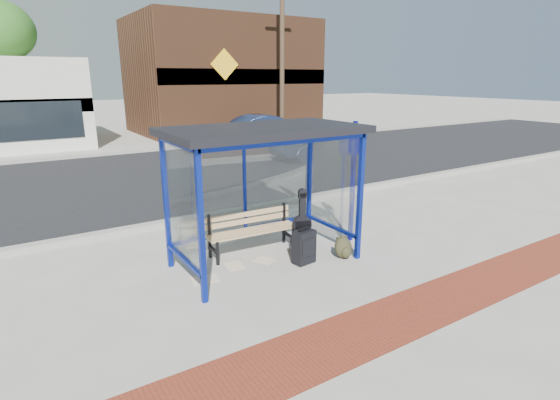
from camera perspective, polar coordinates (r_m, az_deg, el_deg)
ground at (r=7.92m, az=-1.86°, el=-8.09°), size 120.00×120.00×0.00m
brick_paver_strip at (r=6.09m, az=11.32°, el=-16.30°), size 60.00×1.00×0.01m
curb_near at (r=10.34m, az=-10.13°, el=-2.17°), size 60.00×0.25×0.12m
street_asphalt at (r=15.05m, az=-17.68°, el=2.77°), size 60.00×10.00×0.00m
curb_far at (r=19.93m, az=-21.64°, el=5.63°), size 60.00×0.25×0.12m
far_sidewalk at (r=21.79m, az=-22.64°, el=6.16°), size 60.00×4.00×0.01m
bus_shelter at (r=7.39m, az=-2.28°, el=6.94°), size 3.30×1.80×2.42m
storefront_brown at (r=27.35m, az=-7.60°, el=15.69°), size 10.00×7.08×6.40m
tree_right at (r=32.62m, az=-2.96°, el=19.76°), size 3.60×3.60×7.03m
utility_pole_east at (r=23.39m, az=0.27°, el=18.04°), size 1.60×0.24×8.00m
bench at (r=8.20m, az=-3.79°, el=-3.75°), size 1.78×0.53×0.83m
guitar_bag at (r=8.24m, az=2.88°, el=-3.97°), size 0.44×0.25×1.16m
suitcase at (r=7.77m, az=3.17°, el=-6.14°), size 0.41×0.30×0.67m
backpack at (r=8.10m, az=8.31°, el=-6.24°), size 0.38×0.35×0.40m
sign_post at (r=8.67m, az=9.55°, el=3.21°), size 0.13×0.30×2.40m
newspaper_a at (r=7.39m, az=-9.76°, el=-10.16°), size 0.49×0.42×0.01m
newspaper_b at (r=7.98m, az=-2.00°, el=-7.89°), size 0.40×0.43×0.01m
newspaper_c at (r=7.81m, az=-6.00°, el=-8.52°), size 0.35×0.42×0.01m
parked_car at (r=21.53m, az=-1.68°, el=9.20°), size 4.43×1.65×1.45m
fire_hydrant at (r=25.19m, az=3.69°, el=9.29°), size 0.29×0.19×0.65m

